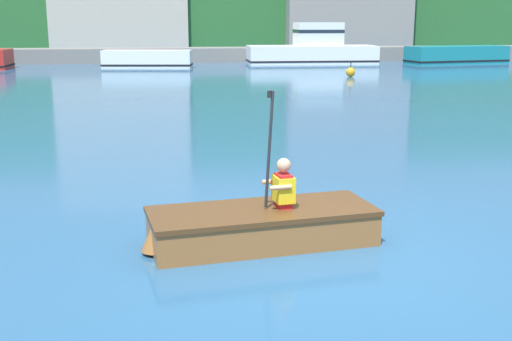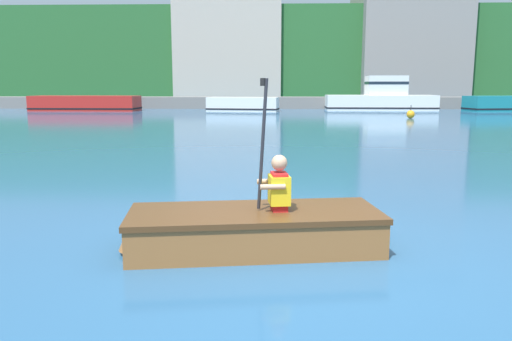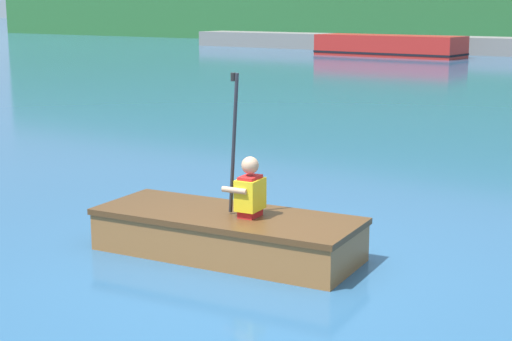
# 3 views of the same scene
# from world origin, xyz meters

# --- Properties ---
(ground_plane) EXTENTS (300.00, 300.00, 0.00)m
(ground_plane) POSITION_xyz_m (0.00, 0.00, 0.00)
(ground_plane) COLOR #28567F
(shoreline_ridge) EXTENTS (120.00, 20.00, 9.22)m
(shoreline_ridge) POSITION_xyz_m (0.00, 52.83, 4.61)
(shoreline_ridge) COLOR #28602D
(shoreline_ridge) RESTS_ON ground
(waterfront_warehouse_left) EXTENTS (10.43, 11.68, 12.99)m
(waterfront_warehouse_left) POSITION_xyz_m (-4.58, 48.04, 6.50)
(waterfront_warehouse_left) COLOR #B2A899
(waterfront_warehouse_left) RESTS_ON ground
(waterfront_office_block_center) EXTENTS (10.08, 9.95, 17.02)m
(waterfront_office_block_center) POSITION_xyz_m (12.88, 46.18, 8.52)
(waterfront_office_block_center) COLOR gray
(waterfront_office_block_center) RESTS_ON ground
(marina_dock) EXTENTS (57.48, 2.40, 0.90)m
(marina_dock) POSITION_xyz_m (0.00, 35.14, 0.45)
(marina_dock) COLOR slate
(marina_dock) RESTS_ON ground
(moored_boat_dock_west_end) EXTENTS (6.62, 3.10, 1.06)m
(moored_boat_dock_west_end) POSITION_xyz_m (16.55, 31.22, 0.50)
(moored_boat_dock_west_end) COLOR #197A84
(moored_boat_dock_west_end) RESTS_ON ground
(moored_boat_dock_west_inner) EXTENTS (5.16, 2.27, 0.97)m
(moored_boat_dock_west_inner) POSITION_xyz_m (-2.39, 30.35, 0.46)
(moored_boat_dock_west_inner) COLOR white
(moored_boat_dock_west_inner) RESTS_ON ground
(moored_boat_dock_center_near) EXTENTS (8.00, 3.06, 2.49)m
(moored_boat_dock_center_near) POSITION_xyz_m (7.73, 32.53, 0.87)
(moored_boat_dock_center_near) COLOR white
(moored_boat_dock_center_near) RESTS_ON ground
(moored_boat_dock_center_far) EXTENTS (7.60, 2.54, 1.06)m
(moored_boat_dock_center_far) POSITION_xyz_m (-13.70, 30.78, 0.50)
(moored_boat_dock_center_far) COLOR red
(moored_boat_dock_center_far) RESTS_ON ground
(rowboat_foreground) EXTENTS (2.85, 1.38, 0.43)m
(rowboat_foreground) POSITION_xyz_m (-0.61, 0.34, 0.24)
(rowboat_foreground) COLOR #935B2D
(rowboat_foreground) RESTS_ON ground
(person_paddler) EXTENTS (0.37, 0.39, 1.40)m
(person_paddler) POSITION_xyz_m (-0.32, 0.38, 0.71)
(person_paddler) COLOR red
(person_paddler) RESTS_ON rowboat_foreground
(channel_buoy) EXTENTS (0.44, 0.44, 0.72)m
(channel_buoy) POSITION_xyz_m (7.23, 22.78, 0.22)
(channel_buoy) COLOR orange
(channel_buoy) RESTS_ON ground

